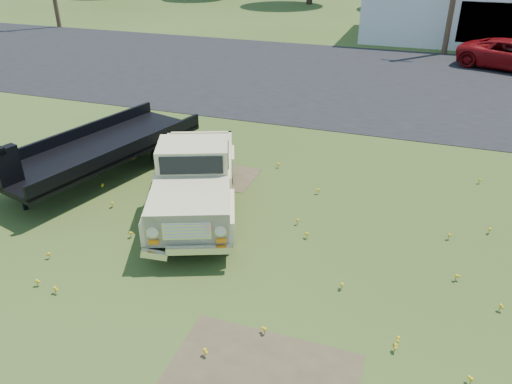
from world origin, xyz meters
TOP-DOWN VIEW (x-y plane):
  - ground at (0.00, 0.00)m, footprint 140.00×140.00m
  - asphalt_lot at (0.00, 15.00)m, footprint 90.00×14.00m
  - dirt_patch_a at (1.50, -3.00)m, footprint 3.00×2.00m
  - dirt_patch_b at (-2.00, 3.50)m, footprint 2.20×1.60m
  - commercial_building at (6.00, 26.99)m, footprint 14.20×8.20m
  - vintage_pickup_truck at (-1.68, 1.44)m, footprint 3.70×5.46m
  - flatbed_trailer at (-5.15, 2.54)m, footprint 3.88×6.95m
  - red_pickup at (7.12, 19.38)m, footprint 5.56×3.87m

SIDE VIEW (x-z plane):
  - ground at x=0.00m, z-range 0.00..0.00m
  - asphalt_lot at x=0.00m, z-range -0.01..0.01m
  - dirt_patch_a at x=1.50m, z-range -0.01..0.01m
  - dirt_patch_b at x=-2.00m, z-range -0.01..0.01m
  - red_pickup at x=7.12m, z-range 0.00..1.41m
  - flatbed_trailer at x=-5.15m, z-range 0.00..1.80m
  - vintage_pickup_truck at x=-1.68m, z-range 0.00..1.85m
  - commercial_building at x=6.00m, z-range 0.03..4.18m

